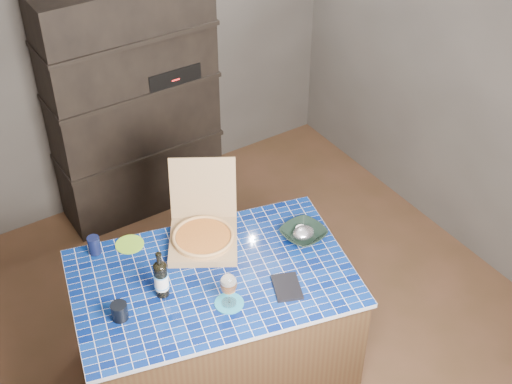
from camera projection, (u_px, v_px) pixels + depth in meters
room at (246, 169)px, 3.88m from camera, size 3.50×3.50×3.50m
shelving_unit at (134, 102)px, 5.11m from camera, size 1.20×0.41×1.80m
kitchen_island at (215, 327)px, 4.09m from camera, size 1.68×1.27×0.82m
pizza_box at (203, 234)px, 4.02m from camera, size 0.56×0.59×0.41m
mead_bottle at (161, 278)px, 3.66m from camera, size 0.08×0.08×0.29m
teal_trivet at (229, 303)px, 3.68m from camera, size 0.15×0.15×0.01m
wine_glass at (229, 285)px, 3.59m from camera, size 0.09×0.09×0.20m
tumbler at (120, 311)px, 3.57m from camera, size 0.09×0.09×0.09m
dvd_case at (287, 287)px, 3.76m from camera, size 0.20×0.23×0.02m
bowl at (303, 234)px, 4.06m from camera, size 0.28×0.28×0.06m
foil_contents at (303, 233)px, 4.06m from camera, size 0.13×0.11×0.06m
white_jar at (301, 232)px, 4.08m from camera, size 0.07×0.07×0.06m
navy_cup at (94, 245)px, 3.95m from camera, size 0.07×0.07×0.11m
green_trivet at (130, 244)px, 4.03m from camera, size 0.16×0.16×0.01m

